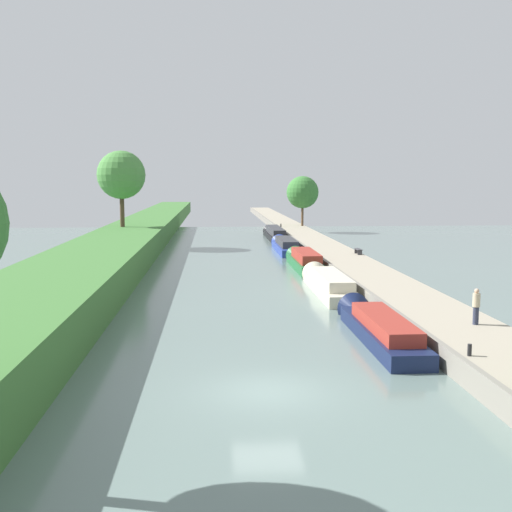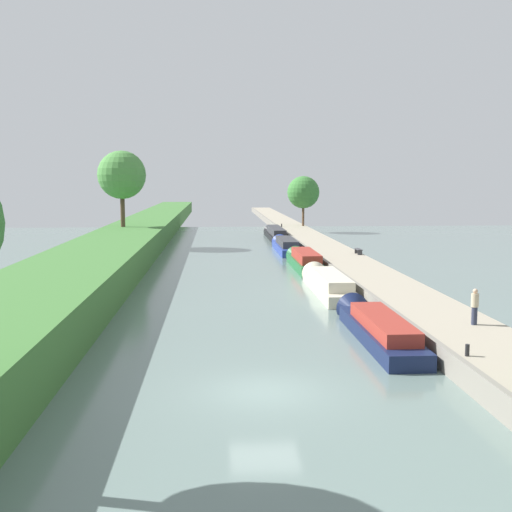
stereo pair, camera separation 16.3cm
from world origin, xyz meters
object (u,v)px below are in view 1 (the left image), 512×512
object	(u,v)px
narrowboat_navy	(378,327)
narrowboat_green	(304,260)
mooring_bollard_far	(281,225)
park_bench	(358,250)
narrowboat_black	(275,234)
mooring_bollard_near	(470,350)
narrowboat_cream	(328,283)
person_walking	(476,306)
narrowboat_blue	(285,246)

from	to	relation	value
narrowboat_navy	narrowboat_green	world-z (taller)	narrowboat_green
mooring_bollard_far	park_bench	distance (m)	33.41
narrowboat_black	mooring_bollard_near	world-z (taller)	narrowboat_black
mooring_bollard_far	park_bench	xyz separation A→B (m)	(3.33, -33.24, 0.12)
narrowboat_cream	park_bench	bearing A→B (deg)	68.64
person_walking	narrowboat_green	bearing A→B (deg)	99.14
narrowboat_green	narrowboat_black	size ratio (longest dim) A/B	0.70
person_walking	park_bench	xyz separation A→B (m)	(0.97, 27.38, -0.53)
narrowboat_blue	narrowboat_green	bearing A→B (deg)	-89.28
narrowboat_navy	mooring_bollard_far	xyz separation A→B (m)	(1.75, 59.11, 0.63)
narrowboat_green	mooring_bollard_near	bearing A→B (deg)	-86.69
narrowboat_black	mooring_bollard_far	distance (m)	8.13
narrowboat_green	mooring_bollard_far	size ratio (longest dim) A/B	25.11
narrowboat_green	narrowboat_blue	size ratio (longest dim) A/B	0.94
narrowboat_navy	narrowboat_green	bearing A→B (deg)	90.06
narrowboat_navy	narrowboat_cream	world-z (taller)	narrowboat_cream
narrowboat_black	narrowboat_blue	bearing A→B (deg)	-91.04
narrowboat_black	person_walking	xyz separation A→B (m)	(4.04, -52.69, 1.18)
narrowboat_black	person_walking	size ratio (longest dim) A/B	9.66
narrowboat_cream	person_walking	xyz separation A→B (m)	(4.19, -14.19, 1.25)
narrowboat_navy	park_bench	size ratio (longest dim) A/B	7.23
narrowboat_green	park_bench	xyz separation A→B (m)	(5.11, 1.68, 0.65)
narrowboat_cream	mooring_bollard_near	size ratio (longest dim) A/B	25.92
narrowboat_cream	mooring_bollard_far	distance (m)	46.48
narrowboat_blue	park_bench	size ratio (longest dim) A/B	7.98
narrowboat_blue	mooring_bollard_near	distance (m)	43.55
narrowboat_navy	mooring_bollard_far	world-z (taller)	mooring_bollard_far
mooring_bollard_far	park_bench	world-z (taller)	park_bench
narrowboat_cream	narrowboat_green	size ratio (longest dim) A/B	1.03
narrowboat_navy	mooring_bollard_far	bearing A→B (deg)	88.31
narrowboat_green	park_bench	size ratio (longest dim) A/B	7.53
narrowboat_cream	narrowboat_blue	xyz separation A→B (m)	(-0.11, 24.34, 0.03)
narrowboat_navy	mooring_bollard_far	size ratio (longest dim) A/B	24.10
narrowboat_black	person_walking	distance (m)	52.86
narrowboat_blue	narrowboat_cream	bearing A→B (deg)	-89.75
mooring_bollard_far	narrowboat_cream	bearing A→B (deg)	-92.25
narrowboat_green	mooring_bollard_far	xyz separation A→B (m)	(1.77, 34.92, 0.53)
person_walking	narrowboat_black	bearing A→B (deg)	94.39
narrowboat_green	person_walking	distance (m)	26.06
narrowboat_navy	park_bench	world-z (taller)	park_bench
narrowboat_blue	park_bench	xyz separation A→B (m)	(5.27, -11.14, 0.70)
narrowboat_blue	person_walking	bearing A→B (deg)	-83.63
narrowboat_green	narrowboat_blue	distance (m)	12.82
narrowboat_black	mooring_bollard_near	distance (m)	57.70
narrowboat_navy	narrowboat_black	bearing A→B (deg)	89.92
person_walking	narrowboat_cream	bearing A→B (deg)	106.46
narrowboat_blue	park_bench	world-z (taller)	narrowboat_blue
mooring_bollard_far	person_walking	bearing A→B (deg)	-87.77
narrowboat_cream	park_bench	xyz separation A→B (m)	(5.16, 13.20, 0.73)
park_bench	narrowboat_black	bearing A→B (deg)	101.20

